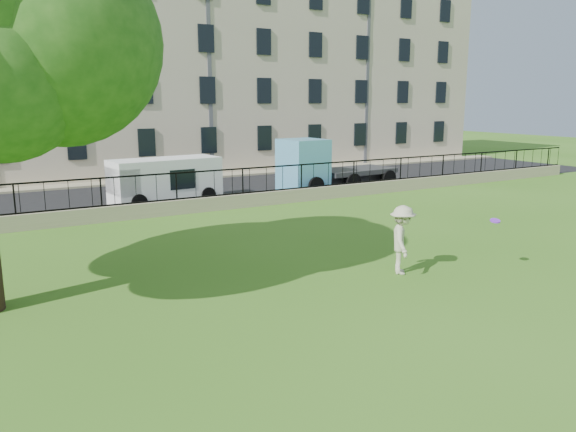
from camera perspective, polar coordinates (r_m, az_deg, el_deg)
ground at (r=13.22m, az=6.62°, el=-8.76°), size 120.00×120.00×0.00m
retaining_wall at (r=23.51m, az=-11.18°, el=0.91°), size 50.00×0.40×0.60m
iron_railing at (r=23.37m, az=-11.26°, el=2.96°), size 50.00×0.05×1.13m
street at (r=27.98m, az=-14.35°, el=1.85°), size 60.00×9.00×0.01m
sidewalk at (r=32.95m, az=-16.89°, el=3.25°), size 60.00×1.40×0.12m
building_row at (r=38.24m, az=-19.61°, el=14.49°), size 56.40×10.40×13.80m
man at (r=15.35m, az=11.53°, el=-2.39°), size 1.27×1.38×1.86m
frisbee at (r=16.02m, az=20.30°, el=-0.45°), size 0.31×0.30×0.12m
white_van at (r=26.06m, az=-12.33°, el=3.51°), size 5.01×2.35×2.04m
blue_truck at (r=29.92m, az=5.00°, el=5.38°), size 6.51×2.62×2.68m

